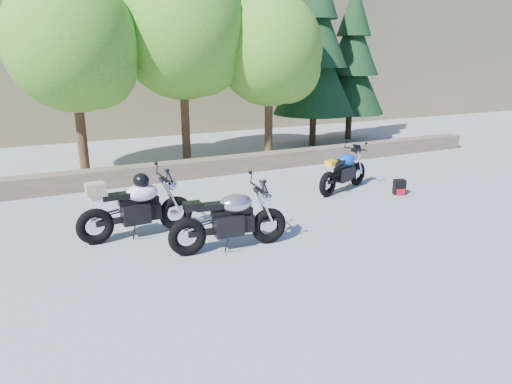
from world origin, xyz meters
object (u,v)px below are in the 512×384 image
silver_bike (230,220)px  white_bike (136,206)px  blue_bike (344,171)px  backpack (399,187)px

silver_bike → white_bike: bearing=140.7°
white_bike → silver_bike: bearing=-47.3°
silver_bike → white_bike: (-1.41, 1.36, 0.07)m
silver_bike → blue_bike: bearing=32.8°
silver_bike → white_bike: 1.96m
silver_bike → backpack: (5.27, 1.31, -0.37)m
white_bike → backpack: (6.68, -0.05, -0.44)m
silver_bike → backpack: 5.44m
backpack → blue_bike: bearing=160.3°
silver_bike → blue_bike: size_ratio=1.12×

